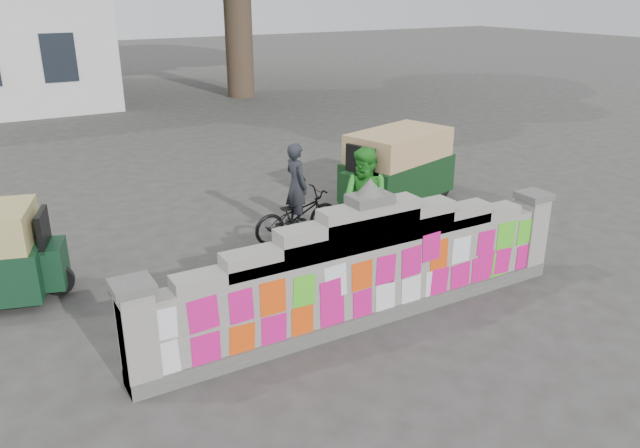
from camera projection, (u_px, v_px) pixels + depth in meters
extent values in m
plane|color=#383533|center=(366.00, 321.00, 8.44)|extent=(100.00, 100.00, 0.00)
cube|color=#4C4C49|center=(366.00, 314.00, 8.41)|extent=(6.40, 0.42, 0.20)
cube|color=gray|center=(367.00, 281.00, 8.23)|extent=(6.40, 0.32, 1.00)
cube|color=gray|center=(369.00, 241.00, 8.02)|extent=(5.20, 0.32, 0.14)
cube|color=gray|center=(369.00, 236.00, 8.00)|extent=(4.00, 0.32, 0.28)
cube|color=gray|center=(369.00, 230.00, 7.97)|extent=(2.60, 0.32, 0.44)
cube|color=gray|center=(369.00, 225.00, 7.95)|extent=(1.40, 0.32, 0.58)
cube|color=#4C4C49|center=(370.00, 199.00, 7.82)|extent=(0.55, 0.36, 0.12)
cone|color=#4C4C49|center=(370.00, 187.00, 7.76)|extent=(0.36, 0.36, 0.22)
cube|color=gray|center=(139.00, 340.00, 6.80)|extent=(0.36, 0.40, 1.24)
cube|color=#4C4C49|center=(132.00, 286.00, 6.56)|extent=(0.44, 0.44, 0.10)
cube|color=gray|center=(529.00, 236.00, 9.64)|extent=(0.36, 0.40, 1.24)
cube|color=#4C4C49|center=(534.00, 196.00, 9.41)|extent=(0.44, 0.44, 0.10)
cylinder|color=#38281E|center=(238.00, 20.00, 24.73)|extent=(1.10, 1.10, 6.00)
imported|color=black|center=(297.00, 215.00, 11.06)|extent=(1.70, 0.66, 0.88)
imported|color=#22242A|center=(297.00, 199.00, 10.95)|extent=(0.38, 0.56, 1.49)
imported|color=green|center=(367.00, 203.00, 10.24)|extent=(1.06, 1.12, 1.83)
cube|color=#11331D|center=(49.00, 264.00, 8.98)|extent=(0.61, 0.73, 0.63)
cube|color=black|center=(43.00, 229.00, 8.79)|extent=(0.25, 0.62, 0.54)
cylinder|color=black|center=(59.00, 280.00, 9.10)|extent=(0.46, 0.23, 0.45)
cube|color=black|center=(397.00, 177.00, 12.91)|extent=(2.60, 1.87, 0.78)
cube|color=tan|center=(399.00, 145.00, 12.67)|extent=(2.40, 1.77, 0.58)
cube|color=black|center=(360.00, 190.00, 12.09)|extent=(0.66, 0.79, 0.68)
cube|color=black|center=(360.00, 161.00, 11.88)|extent=(0.27, 0.68, 0.58)
cylinder|color=black|center=(356.00, 206.00, 12.13)|extent=(0.50, 0.25, 0.49)
cylinder|color=black|center=(401.00, 177.00, 13.96)|extent=(0.50, 0.25, 0.49)
cylinder|color=black|center=(442.00, 187.00, 13.27)|extent=(0.50, 0.25, 0.49)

